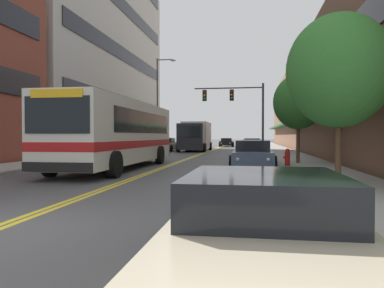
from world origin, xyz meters
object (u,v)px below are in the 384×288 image
at_px(car_red_parked_right_mid, 252,145).
at_px(street_tree_right_near, 339,71).
at_px(car_beige_parked_left_near, 166,145).
at_px(fire_hydrant, 287,157).
at_px(car_black_moving_lead, 227,143).
at_px(street_tree_right_mid, 298,102).
at_px(car_charcoal_parked_right_end, 252,148).
at_px(car_champagne_parked_right_foreground, 265,239).
at_px(city_bus, 119,131).
at_px(car_slate_blue_parked_right_far, 253,155).
at_px(car_dark_grey_parked_left_far, 138,149).
at_px(street_lamp_left_far, 159,97).
at_px(traffic_signal_mast, 238,104).
at_px(box_truck, 195,136).

bearing_deg(car_red_parked_right_mid, street_tree_right_near, -85.16).
distance_m(car_beige_parked_left_near, fire_hydrant, 21.50).
height_order(car_black_moving_lead, street_tree_right_mid, street_tree_right_mid).
distance_m(car_charcoal_parked_right_end, fire_hydrant, 12.56).
distance_m(car_champagne_parked_right_foreground, car_charcoal_parked_right_end, 27.11).
height_order(city_bus, street_tree_right_mid, street_tree_right_mid).
xyz_separation_m(car_slate_blue_parked_right_far, car_charcoal_parked_right_end, (0.01, 12.15, -0.03)).
bearing_deg(fire_hydrant, car_red_parked_right_mid, 94.36).
distance_m(city_bus, car_dark_grey_parked_left_far, 11.02).
distance_m(car_champagne_parked_right_foreground, car_black_moving_lead, 50.25).
bearing_deg(street_tree_right_near, car_dark_grey_parked_left_far, 124.13).
xyz_separation_m(city_bus, street_lamp_left_far, (-3.07, 20.47, 3.72)).
xyz_separation_m(city_bus, car_champagne_parked_right_foreground, (6.36, -13.36, -1.21)).
relative_size(car_slate_blue_parked_right_far, street_tree_right_near, 0.90).
relative_size(car_slate_blue_parked_right_far, traffic_signal_mast, 0.75).
bearing_deg(car_champagne_parked_right_foreground, car_red_parked_right_mid, 90.02).
height_order(street_lamp_left_far, street_tree_right_near, street_lamp_left_far).
distance_m(car_red_parked_right_mid, box_truck, 6.04).
distance_m(car_red_parked_right_mid, car_black_moving_lead, 14.86).
bearing_deg(car_red_parked_right_mid, street_lamp_left_far, -168.79).
distance_m(city_bus, street_tree_right_mid, 9.42).
bearing_deg(city_bus, car_red_parked_right_mid, 74.14).
xyz_separation_m(car_champagne_parked_right_foreground, street_tree_right_mid, (2.32, 16.68, 2.77)).
distance_m(car_dark_grey_parked_left_far, car_champagne_parked_right_foreground, 25.60).
distance_m(car_slate_blue_parked_right_far, fire_hydrant, 1.66).
bearing_deg(car_charcoal_parked_right_end, street_tree_right_near, -82.98).
height_order(car_beige_parked_left_near, car_dark_grey_parked_left_far, car_beige_parked_left_near).
bearing_deg(car_slate_blue_parked_right_far, car_charcoal_parked_right_end, 89.95).
height_order(box_truck, street_tree_right_near, street_tree_right_near).
height_order(car_black_moving_lead, traffic_signal_mast, traffic_signal_mast).
xyz_separation_m(car_red_parked_right_mid, car_black_moving_lead, (-3.58, 14.42, -0.02)).
xyz_separation_m(car_charcoal_parked_right_end, fire_hydrant, (1.63, -12.45, -0.05)).
bearing_deg(car_red_parked_right_mid, car_slate_blue_parked_right_far, -90.09).
distance_m(car_slate_blue_parked_right_far, street_tree_right_near, 8.18).
height_order(street_lamp_left_far, street_tree_right_mid, street_lamp_left_far).
relative_size(car_champagne_parked_right_foreground, car_charcoal_parked_right_end, 0.95).
height_order(city_bus, car_dark_grey_parked_left_far, city_bus).
bearing_deg(car_red_parked_right_mid, car_champagne_parked_right_foreground, -89.98).
distance_m(traffic_signal_mast, fire_hydrant, 14.05).
xyz_separation_m(car_beige_parked_left_near, car_charcoal_parked_right_end, (8.68, -6.41, -0.05)).
bearing_deg(car_champagne_parked_right_foreground, fire_hydrant, 83.82).
distance_m(car_champagne_parked_right_foreground, box_truck, 34.53).
bearing_deg(box_truck, street_tree_right_mid, -65.08).
height_order(car_black_moving_lead, street_lamp_left_far, street_lamp_left_far).
height_order(car_red_parked_right_mid, street_tree_right_mid, street_tree_right_mid).
relative_size(car_slate_blue_parked_right_far, fire_hydrant, 5.42).
distance_m(city_bus, fire_hydrant, 8.15).
xyz_separation_m(city_bus, car_red_parked_right_mid, (6.34, 22.34, -1.16)).
bearing_deg(traffic_signal_mast, street_tree_right_near, -80.04).
bearing_deg(street_lamp_left_far, car_dark_grey_parked_left_far, -85.99).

